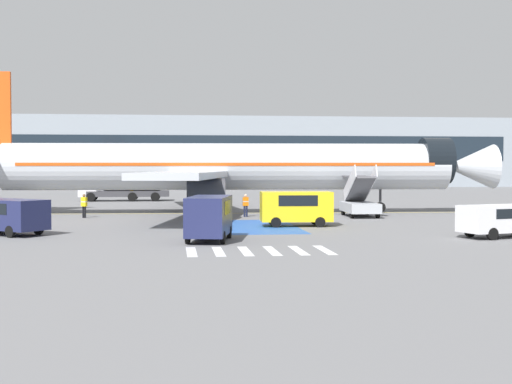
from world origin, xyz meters
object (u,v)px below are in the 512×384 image
at_px(ground_crew_1, 286,205).
at_px(ground_crew_2, 277,206).
at_px(service_van_3, 6,213).
at_px(service_van_0, 296,206).
at_px(service_van_1, 209,215).
at_px(traffic_cone_0, 41,219).
at_px(service_van_2, 504,218).
at_px(ground_crew_3, 84,204).
at_px(ground_crew_0, 246,204).
at_px(traffic_cone_1, 459,212).
at_px(airliner, 220,167).
at_px(boarding_stairs_forward, 360,204).
at_px(fuel_tanker, 125,185).
at_px(terminal_building, 214,152).

xyz_separation_m(ground_crew_1, ground_crew_2, (-0.74, -0.74, 0.03)).
bearing_deg(ground_crew_1, service_van_3, -125.61).
bearing_deg(service_van_0, ground_crew_2, -174.48).
xyz_separation_m(service_van_1, traffic_cone_0, (-10.47, 12.24, -1.05)).
bearing_deg(traffic_cone_0, service_van_0, -14.13).
relative_size(service_van_2, ground_crew_3, 3.00).
bearing_deg(ground_crew_0, service_van_0, 99.55).
distance_m(ground_crew_3, traffic_cone_1, 28.11).
bearing_deg(traffic_cone_0, ground_crew_3, 64.11).
height_order(airliner, traffic_cone_1, airliner).
distance_m(service_van_0, traffic_cone_1, 16.15).
bearing_deg(ground_crew_3, service_van_0, 0.66).
bearing_deg(ground_crew_2, traffic_cone_1, -116.77).
relative_size(boarding_stairs_forward, traffic_cone_1, 9.08).
height_order(service_van_1, ground_crew_2, service_van_1).
distance_m(service_van_0, ground_crew_2, 6.04).
distance_m(ground_crew_0, traffic_cone_0, 14.68).
bearing_deg(service_van_2, ground_crew_2, 19.98).
relative_size(ground_crew_1, traffic_cone_0, 2.82).
xyz_separation_m(boarding_stairs_forward, service_van_3, (-23.01, -11.29, 0.21)).
distance_m(fuel_tanker, traffic_cone_1, 36.92).
bearing_deg(boarding_stairs_forward, service_van_0, -125.92).
height_order(ground_crew_2, ground_crew_3, ground_crew_3).
distance_m(boarding_stairs_forward, service_van_3, 25.63).
relative_size(service_van_0, ground_crew_1, 2.77).
xyz_separation_m(service_van_1, ground_crew_1, (6.28, 14.88, -0.41)).
xyz_separation_m(service_van_0, ground_crew_3, (-14.11, 8.72, -0.29)).
relative_size(airliner, ground_crew_1, 27.58).
relative_size(ground_crew_2, traffic_cone_0, 2.90).
bearing_deg(boarding_stairs_forward, traffic_cone_0, -168.22).
xyz_separation_m(fuel_tanker, ground_crew_1, (13.19, -26.65, -0.74)).
bearing_deg(ground_crew_1, ground_crew_3, -164.29).
bearing_deg(ground_crew_1, traffic_cone_1, 28.72).
xyz_separation_m(service_van_2, terminal_building, (-10.21, 91.01, 5.09)).
relative_size(boarding_stairs_forward, service_van_1, 1.12).
height_order(service_van_0, traffic_cone_0, service_van_0).
xyz_separation_m(boarding_stairs_forward, terminal_building, (-6.60, 75.14, 5.18)).
relative_size(service_van_0, ground_crew_0, 2.66).
xyz_separation_m(ground_crew_1, traffic_cone_1, (13.58, 1.26, -0.64)).
relative_size(service_van_1, ground_crew_3, 2.72).
bearing_deg(traffic_cone_1, service_van_3, -159.35).
bearing_deg(airliner, terminal_building, 179.90).
bearing_deg(traffic_cone_1, service_van_2, -104.59).
relative_size(airliner, boarding_stairs_forward, 8.44).
bearing_deg(terminal_building, boarding_stairs_forward, -84.98).
bearing_deg(service_van_3, ground_crew_0, 168.35).
bearing_deg(traffic_cone_1, ground_crew_0, 178.58).
distance_m(fuel_tanker, terminal_building, 51.14).
bearing_deg(ground_crew_3, fuel_tanker, 119.33).
bearing_deg(ground_crew_1, ground_crew_2, -111.91).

